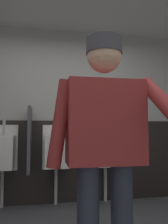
{
  "coord_description": "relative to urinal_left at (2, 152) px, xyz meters",
  "views": [
    {
      "loc": [
        -0.34,
        -1.64,
        1.1
      ],
      "look_at": [
        0.03,
        0.34,
        1.25
      ],
      "focal_mm": 35.47,
      "sensor_mm": 36.0,
      "label": 1
    }
  ],
  "objects": [
    {
      "name": "person",
      "position": [
        0.95,
        -1.85,
        0.24
      ],
      "size": [
        0.71,
        0.6,
        1.69
      ],
      "color": "#2D3342",
      "rests_on": "ground_plane"
    },
    {
      "name": "urinal_right",
      "position": [
        1.5,
        0.0,
        0.0
      ],
      "size": [
        0.4,
        0.34,
        1.24
      ],
      "color": "white",
      "rests_on": "ground_plane"
    },
    {
      "name": "privacy_divider_panel",
      "position": [
        0.37,
        -0.07,
        0.17
      ],
      "size": [
        0.04,
        0.4,
        0.9
      ],
      "primitive_type": "cube",
      "color": "#4C4C51"
    },
    {
      "name": "urinal_left",
      "position": [
        0.0,
        0.0,
        0.0
      ],
      "size": [
        0.4,
        0.34,
        1.24
      ],
      "color": "white",
      "rests_on": "ground_plane"
    },
    {
      "name": "wainscot_band_back",
      "position": [
        0.9,
        0.14,
        -0.17
      ],
      "size": [
        4.17,
        0.03,
        1.22
      ],
      "primitive_type": "cube",
      "color": "black",
      "rests_on": "ground_plane"
    },
    {
      "name": "urinal_middle",
      "position": [
        0.75,
        0.0,
        0.0
      ],
      "size": [
        0.4,
        0.34,
        1.24
      ],
      "color": "white",
      "rests_on": "ground_plane"
    },
    {
      "name": "wall_back",
      "position": [
        0.9,
        0.22,
        0.54
      ],
      "size": [
        4.77,
        0.12,
        2.64
      ],
      "primitive_type": "cube",
      "color": "#B2B2AD",
      "rests_on": "ground_plane"
    }
  ]
}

